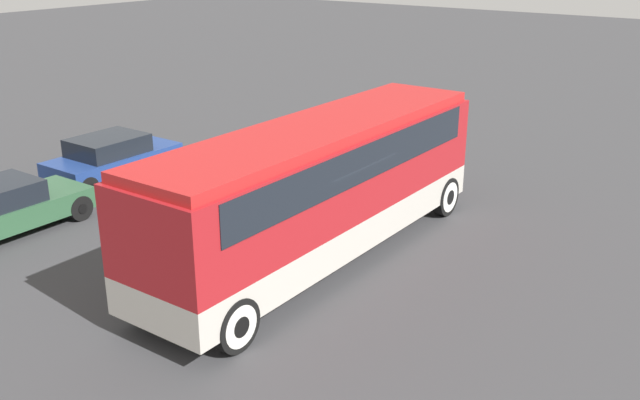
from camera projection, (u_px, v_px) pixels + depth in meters
name	position (u px, v px, depth m)	size (l,w,h in m)	color
ground_plane	(320.00, 258.00, 16.79)	(120.00, 120.00, 0.00)	#38383A
tour_bus	(322.00, 179.00, 16.19)	(10.28, 2.51, 3.25)	#B7B2A8
parked_car_mid	(112.00, 157.00, 22.16)	(4.13, 1.92, 1.37)	navy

